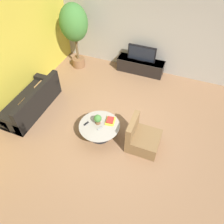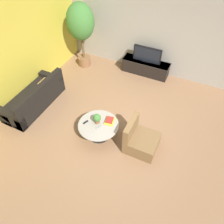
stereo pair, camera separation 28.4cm
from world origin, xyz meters
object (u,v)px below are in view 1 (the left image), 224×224
object	(u,v)px
potted_plant_tabletop	(98,119)
media_console	(140,66)
television	(142,53)
armchair_wicker	(142,139)
coffee_table	(100,128)
couch_by_wall	(32,102)
potted_palm_tall	(74,25)

from	to	relation	value
potted_plant_tabletop	media_console	bearing A→B (deg)	85.61
television	armchair_wicker	xyz separation A→B (m)	(0.96, -3.17, -0.49)
coffee_table	armchair_wicker	xyz separation A→B (m)	(1.14, 0.11, -0.03)
couch_by_wall	armchair_wicker	world-z (taller)	armchair_wicker
couch_by_wall	armchair_wicker	size ratio (longest dim) A/B	2.42
couch_by_wall	potted_palm_tall	xyz separation A→B (m)	(0.23, 2.59, 1.30)
coffee_table	couch_by_wall	xyz separation A→B (m)	(-2.32, 0.21, -0.02)
potted_palm_tall	potted_plant_tabletop	world-z (taller)	potted_palm_tall
coffee_table	armchair_wicker	distance (m)	1.15
television	potted_palm_tall	bearing A→B (deg)	-168.12
coffee_table	potted_plant_tabletop	distance (m)	0.30
media_console	armchair_wicker	distance (m)	3.31
coffee_table	potted_plant_tabletop	bearing A→B (deg)	138.69
potted_plant_tabletop	coffee_table	bearing A→B (deg)	-41.31
television	potted_palm_tall	xyz separation A→B (m)	(-2.28, -0.48, 0.82)
media_console	potted_plant_tabletop	world-z (taller)	potted_plant_tabletop
media_console	coffee_table	bearing A→B (deg)	-93.23
potted_palm_tall	couch_by_wall	bearing A→B (deg)	-95.02
television	coffee_table	distance (m)	3.31
potted_palm_tall	potted_plant_tabletop	bearing A→B (deg)	-53.46
media_console	armchair_wicker	world-z (taller)	armchair_wicker
armchair_wicker	potted_plant_tabletop	xyz separation A→B (m)	(-1.21, -0.05, 0.32)
couch_by_wall	potted_palm_tall	size ratio (longest dim) A/B	0.90
media_console	couch_by_wall	distance (m)	3.96
media_console	potted_plant_tabletop	bearing A→B (deg)	-94.39
armchair_wicker	potted_palm_tall	size ratio (longest dim) A/B	0.37
coffee_table	potted_plant_tabletop	xyz separation A→B (m)	(-0.06, 0.05, 0.29)
media_console	couch_by_wall	xyz separation A→B (m)	(-2.51, -3.07, 0.02)
potted_plant_tabletop	potted_palm_tall	bearing A→B (deg)	126.54
armchair_wicker	potted_plant_tabletop	size ratio (longest dim) A/B	2.96
armchair_wicker	potted_plant_tabletop	distance (m)	1.25
couch_by_wall	potted_plant_tabletop	xyz separation A→B (m)	(2.26, -0.15, 0.31)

